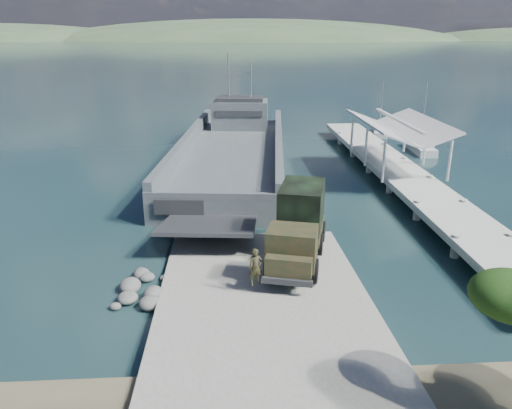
% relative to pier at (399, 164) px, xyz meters
% --- Properties ---
extents(ground, '(1400.00, 1400.00, 0.00)m').
position_rel_pier_xyz_m(ground, '(-13.00, -18.77, -1.60)').
color(ground, '#163234').
rests_on(ground, ground).
extents(boat_ramp, '(10.00, 18.00, 0.50)m').
position_rel_pier_xyz_m(boat_ramp, '(-13.00, -19.77, -1.35)').
color(boat_ramp, gray).
rests_on(boat_ramp, ground).
extents(shoreline_rocks, '(3.20, 5.60, 0.90)m').
position_rel_pier_xyz_m(shoreline_rocks, '(-19.20, -18.27, -1.60)').
color(shoreline_rocks, '#555553').
rests_on(shoreline_rocks, ground).
extents(distant_headlands, '(1000.00, 240.00, 48.00)m').
position_rel_pier_xyz_m(distant_headlands, '(37.00, 541.23, -1.60)').
color(distant_headlands, '#365233').
rests_on(distant_headlands, ground).
extents(pier, '(6.40, 44.00, 6.10)m').
position_rel_pier_xyz_m(pier, '(0.00, 0.00, 0.00)').
color(pier, beige).
rests_on(pier, ground).
extents(landing_craft, '(12.35, 37.09, 10.83)m').
position_rel_pier_xyz_m(landing_craft, '(-14.01, 5.92, -0.71)').
color(landing_craft, '#434C4F').
rests_on(landing_craft, ground).
extents(military_truck, '(4.38, 8.37, 3.73)m').
position_rel_pier_xyz_m(military_truck, '(-10.79, -15.14, 0.76)').
color(military_truck, black).
rests_on(military_truck, boat_ramp).
extents(soldier, '(0.76, 0.58, 1.85)m').
position_rel_pier_xyz_m(soldier, '(-13.37, -18.96, -0.17)').
color(soldier, black).
rests_on(soldier, boat_ramp).
extents(sailboat_near, '(2.18, 6.27, 7.52)m').
position_rel_pier_xyz_m(sailboat_near, '(6.18, 10.93, -1.20)').
color(sailboat_near, silver).
rests_on(sailboat_near, ground).
extents(sailboat_far, '(2.77, 5.66, 6.64)m').
position_rel_pier_xyz_m(sailboat_far, '(4.42, 20.02, -1.25)').
color(sailboat_far, silver).
rests_on(sailboat_far, ground).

